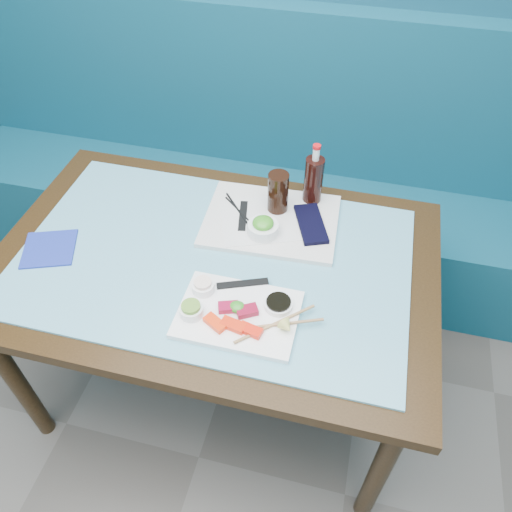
% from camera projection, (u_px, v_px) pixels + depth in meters
% --- Properties ---
extents(booth_bench, '(3.00, 0.56, 1.17)m').
position_uv_depth(booth_bench, '(270.00, 190.00, 2.41)').
color(booth_bench, navy).
rests_on(booth_bench, ground).
extents(dining_table, '(1.40, 0.90, 0.75)m').
position_uv_depth(dining_table, '(215.00, 277.00, 1.64)').
color(dining_table, black).
rests_on(dining_table, ground).
extents(glass_top, '(1.22, 0.76, 0.01)m').
position_uv_depth(glass_top, '(213.00, 259.00, 1.57)').
color(glass_top, '#5DA4BB').
rests_on(glass_top, dining_table).
extents(sashimi_plate, '(0.34, 0.24, 0.02)m').
position_uv_depth(sashimi_plate, '(238.00, 314.00, 1.41)').
color(sashimi_plate, white).
rests_on(sashimi_plate, glass_top).
extents(salmon_left, '(0.07, 0.06, 0.02)m').
position_uv_depth(salmon_left, '(215.00, 323.00, 1.37)').
color(salmon_left, '#FF330A').
rests_on(salmon_left, sashimi_plate).
extents(salmon_mid, '(0.07, 0.05, 0.02)m').
position_uv_depth(salmon_mid, '(233.00, 325.00, 1.36)').
color(salmon_mid, red).
rests_on(salmon_mid, sashimi_plate).
extents(salmon_right, '(0.07, 0.05, 0.02)m').
position_uv_depth(salmon_right, '(250.00, 330.00, 1.35)').
color(salmon_right, red).
rests_on(salmon_right, sashimi_plate).
extents(tuna_left, '(0.06, 0.05, 0.02)m').
position_uv_depth(tuna_left, '(228.00, 307.00, 1.40)').
color(tuna_left, maroon).
rests_on(tuna_left, sashimi_plate).
extents(tuna_right, '(0.07, 0.06, 0.02)m').
position_uv_depth(tuna_right, '(247.00, 311.00, 1.39)').
color(tuna_right, maroon).
rests_on(tuna_right, sashimi_plate).
extents(seaweed_garnish, '(0.05, 0.04, 0.02)m').
position_uv_depth(seaweed_garnish, '(237.00, 307.00, 1.40)').
color(seaweed_garnish, '#2F8A1F').
rests_on(seaweed_garnish, sashimi_plate).
extents(ramekin_wasabi, '(0.09, 0.09, 0.03)m').
position_uv_depth(ramekin_wasabi, '(191.00, 311.00, 1.39)').
color(ramekin_wasabi, white).
rests_on(ramekin_wasabi, sashimi_plate).
extents(wasabi_fill, '(0.06, 0.06, 0.01)m').
position_uv_depth(wasabi_fill, '(191.00, 306.00, 1.37)').
color(wasabi_fill, '#5D8E2D').
rests_on(wasabi_fill, ramekin_wasabi).
extents(ramekin_ginger, '(0.08, 0.08, 0.03)m').
position_uv_depth(ramekin_ginger, '(203.00, 287.00, 1.45)').
color(ramekin_ginger, white).
rests_on(ramekin_ginger, sashimi_plate).
extents(ginger_fill, '(0.05, 0.05, 0.01)m').
position_uv_depth(ginger_fill, '(203.00, 283.00, 1.43)').
color(ginger_fill, '#F3D9C8').
rests_on(ginger_fill, ramekin_ginger).
extents(soy_dish, '(0.11, 0.11, 0.02)m').
position_uv_depth(soy_dish, '(278.00, 304.00, 1.41)').
color(soy_dish, white).
rests_on(soy_dish, sashimi_plate).
extents(soy_fill, '(0.09, 0.09, 0.01)m').
position_uv_depth(soy_fill, '(279.00, 302.00, 1.40)').
color(soy_fill, black).
rests_on(soy_fill, soy_dish).
extents(lemon_wedge, '(0.05, 0.05, 0.04)m').
position_uv_depth(lemon_wedge, '(287.00, 327.00, 1.34)').
color(lemon_wedge, '#D5D165').
rests_on(lemon_wedge, sashimi_plate).
extents(chopstick_sleeve, '(0.15, 0.08, 0.00)m').
position_uv_depth(chopstick_sleeve, '(243.00, 284.00, 1.47)').
color(chopstick_sleeve, black).
rests_on(chopstick_sleeve, sashimi_plate).
extents(wooden_chopstick_a, '(0.19, 0.18, 0.01)m').
position_uv_depth(wooden_chopstick_a, '(275.00, 324.00, 1.37)').
color(wooden_chopstick_a, '#9B7549').
rests_on(wooden_chopstick_a, sashimi_plate).
extents(wooden_chopstick_b, '(0.24, 0.10, 0.01)m').
position_uv_depth(wooden_chopstick_b, '(279.00, 324.00, 1.37)').
color(wooden_chopstick_b, '#986D47').
rests_on(wooden_chopstick_b, sashimi_plate).
extents(serving_tray, '(0.46, 0.35, 0.02)m').
position_uv_depth(serving_tray, '(271.00, 221.00, 1.68)').
color(serving_tray, silver).
rests_on(serving_tray, glass_top).
extents(paper_placemat, '(0.39, 0.34, 0.00)m').
position_uv_depth(paper_placemat, '(271.00, 219.00, 1.67)').
color(paper_placemat, silver).
rests_on(paper_placemat, serving_tray).
extents(seaweed_bowl, '(0.12, 0.12, 0.04)m').
position_uv_depth(seaweed_bowl, '(263.00, 229.00, 1.61)').
color(seaweed_bowl, white).
rests_on(seaweed_bowl, serving_tray).
extents(seaweed_salad, '(0.07, 0.07, 0.03)m').
position_uv_depth(seaweed_salad, '(263.00, 223.00, 1.59)').
color(seaweed_salad, '#379021').
rests_on(seaweed_salad, seaweed_bowl).
extents(cola_glass, '(0.09, 0.09, 0.14)m').
position_uv_depth(cola_glass, '(278.00, 192.00, 1.66)').
color(cola_glass, black).
rests_on(cola_glass, serving_tray).
extents(navy_pouch, '(0.14, 0.20, 0.01)m').
position_uv_depth(navy_pouch, '(311.00, 224.00, 1.65)').
color(navy_pouch, black).
rests_on(navy_pouch, serving_tray).
extents(fork, '(0.05, 0.09, 0.01)m').
position_uv_depth(fork, '(314.00, 204.00, 1.72)').
color(fork, silver).
rests_on(fork, serving_tray).
extents(black_chopstick_a, '(0.17, 0.20, 0.01)m').
position_uv_depth(black_chopstick_a, '(242.00, 215.00, 1.68)').
color(black_chopstick_a, black).
rests_on(black_chopstick_a, serving_tray).
extents(black_chopstick_b, '(0.18, 0.16, 0.01)m').
position_uv_depth(black_chopstick_b, '(244.00, 216.00, 1.68)').
color(black_chopstick_b, black).
rests_on(black_chopstick_b, serving_tray).
extents(tray_sleeve, '(0.05, 0.15, 0.00)m').
position_uv_depth(tray_sleeve, '(243.00, 216.00, 1.68)').
color(tray_sleeve, black).
rests_on(tray_sleeve, serving_tray).
extents(cola_bottle_body, '(0.08, 0.08, 0.18)m').
position_uv_depth(cola_bottle_body, '(313.00, 182.00, 1.69)').
color(cola_bottle_body, black).
rests_on(cola_bottle_body, glass_top).
extents(cola_bottle_neck, '(0.03, 0.03, 0.04)m').
position_uv_depth(cola_bottle_neck, '(316.00, 154.00, 1.61)').
color(cola_bottle_neck, white).
rests_on(cola_bottle_neck, cola_bottle_body).
extents(cola_bottle_cap, '(0.03, 0.03, 0.01)m').
position_uv_depth(cola_bottle_cap, '(317.00, 147.00, 1.59)').
color(cola_bottle_cap, red).
rests_on(cola_bottle_cap, cola_bottle_neck).
extents(blue_napkin, '(0.21, 0.21, 0.01)m').
position_uv_depth(blue_napkin, '(49.00, 249.00, 1.59)').
color(blue_napkin, navy).
rests_on(blue_napkin, glass_top).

